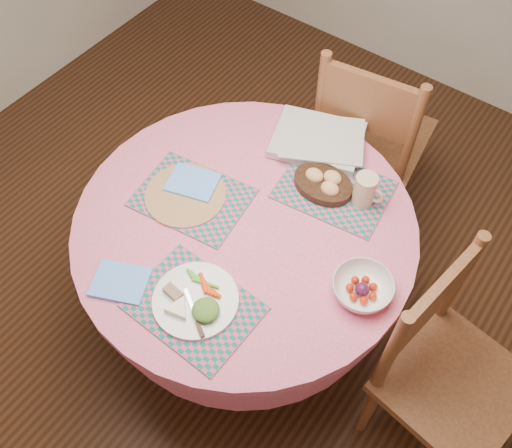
# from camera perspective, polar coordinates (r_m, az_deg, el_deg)

# --- Properties ---
(ground) EXTENTS (4.00, 4.00, 0.00)m
(ground) POSITION_cam_1_polar(r_m,az_deg,el_deg) (2.69, -0.87, -9.06)
(ground) COLOR #331C0F
(ground) RESTS_ON ground
(dining_table) EXTENTS (1.24, 1.24, 0.75)m
(dining_table) POSITION_cam_1_polar(r_m,az_deg,el_deg) (2.20, -1.05, -2.72)
(dining_table) COLOR pink
(dining_table) RESTS_ON ground
(chair_right) EXTENTS (0.51, 0.52, 1.00)m
(chair_right) POSITION_cam_1_polar(r_m,az_deg,el_deg) (2.13, 18.35, -13.62)
(chair_right) COLOR brown
(chair_right) RESTS_ON ground
(chair_back) EXTENTS (0.54, 0.52, 1.03)m
(chair_back) POSITION_cam_1_polar(r_m,az_deg,el_deg) (2.64, 11.21, 8.44)
(chair_back) COLOR brown
(chair_back) RESTS_ON ground
(placemat_front) EXTENTS (0.41, 0.31, 0.01)m
(placemat_front) POSITION_cam_1_polar(r_m,az_deg,el_deg) (1.87, -6.22, -8.23)
(placemat_front) COLOR #12655F
(placemat_front) RESTS_ON dining_table
(placemat_left) EXTENTS (0.44, 0.35, 0.01)m
(placemat_left) POSITION_cam_1_polar(r_m,az_deg,el_deg) (2.11, -6.39, 2.65)
(placemat_left) COLOR #12655F
(placemat_left) RESTS_ON dining_table
(placemat_back) EXTENTS (0.43, 0.35, 0.01)m
(placemat_back) POSITION_cam_1_polar(r_m,az_deg,el_deg) (2.14, 7.80, 3.43)
(placemat_back) COLOR #12655F
(placemat_back) RESTS_ON dining_table
(wicker_trivet) EXTENTS (0.30, 0.30, 0.01)m
(wicker_trivet) POSITION_cam_1_polar(r_m,az_deg,el_deg) (2.12, -7.07, 2.88)
(wicker_trivet) COLOR #997042
(wicker_trivet) RESTS_ON dining_table
(napkin_near) EXTENTS (0.22, 0.20, 0.01)m
(napkin_near) POSITION_cam_1_polar(r_m,az_deg,el_deg) (1.95, -13.41, -5.69)
(napkin_near) COLOR #63A0FF
(napkin_near) RESTS_ON dining_table
(napkin_far) EXTENTS (0.21, 0.19, 0.01)m
(napkin_far) POSITION_cam_1_polar(r_m,az_deg,el_deg) (2.14, -6.33, 4.13)
(napkin_far) COLOR #63A0FF
(napkin_far) RESTS_ON placemat_left
(dinner_plate) EXTENTS (0.28, 0.28, 0.05)m
(dinner_plate) POSITION_cam_1_polar(r_m,az_deg,el_deg) (1.86, -6.04, -7.69)
(dinner_plate) COLOR white
(dinner_plate) RESTS_ON placemat_front
(bread_bowl) EXTENTS (0.23, 0.23, 0.08)m
(bread_bowl) POSITION_cam_1_polar(r_m,az_deg,el_deg) (2.12, 6.79, 4.11)
(bread_bowl) COLOR black
(bread_bowl) RESTS_ON placemat_back
(latte_mug) EXTENTS (0.12, 0.08, 0.13)m
(latte_mug) POSITION_cam_1_polar(r_m,az_deg,el_deg) (2.07, 10.88, 3.35)
(latte_mug) COLOR #CCB98C
(latte_mug) RESTS_ON placemat_back
(fruit_bowl) EXTENTS (0.21, 0.21, 0.06)m
(fruit_bowl) POSITION_cam_1_polar(r_m,az_deg,el_deg) (1.89, 10.58, -6.36)
(fruit_bowl) COLOR white
(fruit_bowl) RESTS_ON dining_table
(newspaper_stack) EXTENTS (0.42, 0.37, 0.04)m
(newspaper_stack) POSITION_cam_1_polar(r_m,az_deg,el_deg) (2.27, 6.26, 8.40)
(newspaper_stack) COLOR silver
(newspaper_stack) RESTS_ON dining_table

